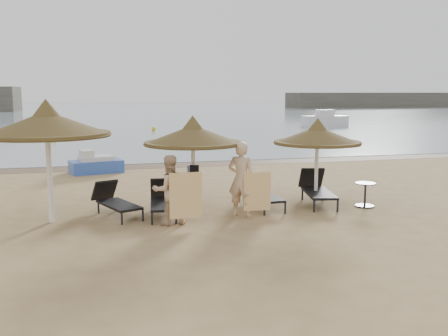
{
  "coord_description": "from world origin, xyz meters",
  "views": [
    {
      "loc": [
        -2.19,
        -12.06,
        3.17
      ],
      "look_at": [
        1.17,
        1.2,
        1.08
      ],
      "focal_mm": 40.0,
      "sensor_mm": 36.0,
      "label": 1
    }
  ],
  "objects_px": {
    "palapa_left": "(47,125)",
    "lounger_near_left": "(163,199)",
    "palapa_right": "(317,136)",
    "lounger_near_right": "(260,192)",
    "lounger_far_left": "(115,201)",
    "pedal_boat": "(95,164)",
    "person_right": "(241,173)",
    "lounger_far_right": "(317,189)",
    "person_left": "(169,185)",
    "palapa_center": "(193,135)",
    "side_table": "(365,195)"
  },
  "relations": [
    {
      "from": "palapa_right",
      "to": "lounger_near_right",
      "type": "height_order",
      "value": "palapa_right"
    },
    {
      "from": "lounger_far_left",
      "to": "lounger_far_right",
      "type": "bearing_deg",
      "value": -22.39
    },
    {
      "from": "palapa_left",
      "to": "lounger_near_left",
      "type": "xyz_separation_m",
      "value": [
        2.77,
        0.14,
        -2.01
      ]
    },
    {
      "from": "lounger_near_right",
      "to": "pedal_boat",
      "type": "height_order",
      "value": "pedal_boat"
    },
    {
      "from": "person_left",
      "to": "lounger_near_left",
      "type": "bearing_deg",
      "value": -99.62
    },
    {
      "from": "lounger_near_left",
      "to": "pedal_boat",
      "type": "distance_m",
      "value": 7.63
    },
    {
      "from": "person_left",
      "to": "pedal_boat",
      "type": "bearing_deg",
      "value": -88.63
    },
    {
      "from": "palapa_left",
      "to": "person_left",
      "type": "relative_size",
      "value": 1.55
    },
    {
      "from": "lounger_far_left",
      "to": "lounger_near_right",
      "type": "xyz_separation_m",
      "value": [
        3.99,
        0.03,
        0.01
      ]
    },
    {
      "from": "palapa_left",
      "to": "lounger_near_left",
      "type": "distance_m",
      "value": 3.42
    },
    {
      "from": "person_left",
      "to": "side_table",
      "type": "bearing_deg",
      "value": 175.21
    },
    {
      "from": "palapa_center",
      "to": "lounger_far_left",
      "type": "xyz_separation_m",
      "value": [
        -2.05,
        0.2,
        -1.67
      ]
    },
    {
      "from": "lounger_near_left",
      "to": "side_table",
      "type": "distance_m",
      "value": 5.59
    },
    {
      "from": "palapa_left",
      "to": "side_table",
      "type": "xyz_separation_m",
      "value": [
        8.33,
        -0.39,
        -2.08
      ]
    },
    {
      "from": "palapa_left",
      "to": "lounger_near_right",
      "type": "relative_size",
      "value": 1.54
    },
    {
      "from": "lounger_near_right",
      "to": "palapa_right",
      "type": "bearing_deg",
      "value": -6.51
    },
    {
      "from": "pedal_boat",
      "to": "palapa_right",
      "type": "bearing_deg",
      "value": -63.5
    },
    {
      "from": "palapa_center",
      "to": "lounger_near_left",
      "type": "height_order",
      "value": "palapa_center"
    },
    {
      "from": "lounger_far_left",
      "to": "pedal_boat",
      "type": "xyz_separation_m",
      "value": [
        -0.5,
        7.21,
        -0.04
      ]
    },
    {
      "from": "lounger_near_right",
      "to": "person_right",
      "type": "distance_m",
      "value": 1.49
    },
    {
      "from": "palapa_left",
      "to": "lounger_near_left",
      "type": "bearing_deg",
      "value": 2.97
    },
    {
      "from": "palapa_left",
      "to": "pedal_boat",
      "type": "xyz_separation_m",
      "value": [
        1.03,
        7.58,
        -2.06
      ]
    },
    {
      "from": "lounger_near_right",
      "to": "palapa_center",
      "type": "bearing_deg",
      "value": -176.01
    },
    {
      "from": "palapa_center",
      "to": "person_left",
      "type": "distance_m",
      "value": 1.72
    },
    {
      "from": "palapa_left",
      "to": "palapa_center",
      "type": "distance_m",
      "value": 3.6
    },
    {
      "from": "palapa_left",
      "to": "lounger_near_right",
      "type": "distance_m",
      "value": 5.89
    },
    {
      "from": "lounger_far_left",
      "to": "lounger_near_right",
      "type": "relative_size",
      "value": 1.0
    },
    {
      "from": "lounger_far_right",
      "to": "person_left",
      "type": "distance_m",
      "value": 4.66
    },
    {
      "from": "lounger_far_left",
      "to": "lounger_far_right",
      "type": "height_order",
      "value": "lounger_far_right"
    },
    {
      "from": "lounger_far_left",
      "to": "side_table",
      "type": "relative_size",
      "value": 2.93
    },
    {
      "from": "lounger_near_right",
      "to": "person_left",
      "type": "bearing_deg",
      "value": -157.26
    },
    {
      "from": "palapa_right",
      "to": "lounger_far_right",
      "type": "relative_size",
      "value": 1.13
    },
    {
      "from": "palapa_left",
      "to": "pedal_boat",
      "type": "bearing_deg",
      "value": 82.23
    },
    {
      "from": "palapa_left",
      "to": "person_left",
      "type": "height_order",
      "value": "palapa_left"
    },
    {
      "from": "lounger_near_right",
      "to": "pedal_boat",
      "type": "relative_size",
      "value": 0.91
    },
    {
      "from": "palapa_left",
      "to": "person_left",
      "type": "distance_m",
      "value": 3.25
    },
    {
      "from": "palapa_right",
      "to": "lounger_near_left",
      "type": "height_order",
      "value": "palapa_right"
    },
    {
      "from": "lounger_far_right",
      "to": "pedal_boat",
      "type": "bearing_deg",
      "value": 142.34
    },
    {
      "from": "lounger_near_left",
      "to": "lounger_near_right",
      "type": "relative_size",
      "value": 1.01
    },
    {
      "from": "person_right",
      "to": "palapa_right",
      "type": "bearing_deg",
      "value": -125.4
    },
    {
      "from": "lounger_far_left",
      "to": "lounger_near_right",
      "type": "bearing_deg",
      "value": -22.04
    },
    {
      "from": "lounger_near_left",
      "to": "person_left",
      "type": "height_order",
      "value": "person_left"
    },
    {
      "from": "lounger_near_left",
      "to": "lounger_far_right",
      "type": "xyz_separation_m",
      "value": [
        4.45,
        0.23,
        0.03
      ]
    },
    {
      "from": "lounger_near_right",
      "to": "person_right",
      "type": "xyz_separation_m",
      "value": [
        -0.84,
        -0.99,
        0.73
      ]
    },
    {
      "from": "lounger_far_left",
      "to": "person_right",
      "type": "distance_m",
      "value": 3.38
    },
    {
      "from": "lounger_far_left",
      "to": "side_table",
      "type": "distance_m",
      "value": 6.84
    },
    {
      "from": "lounger_far_left",
      "to": "pedal_boat",
      "type": "bearing_deg",
      "value": 71.49
    },
    {
      "from": "lounger_near_left",
      "to": "side_table",
      "type": "xyz_separation_m",
      "value": [
        5.57,
        -0.53,
        -0.07
      ]
    },
    {
      "from": "lounger_far_left",
      "to": "person_right",
      "type": "relative_size",
      "value": 0.88
    },
    {
      "from": "palapa_center",
      "to": "pedal_boat",
      "type": "xyz_separation_m",
      "value": [
        -2.54,
        7.41,
        -1.71
      ]
    }
  ]
}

